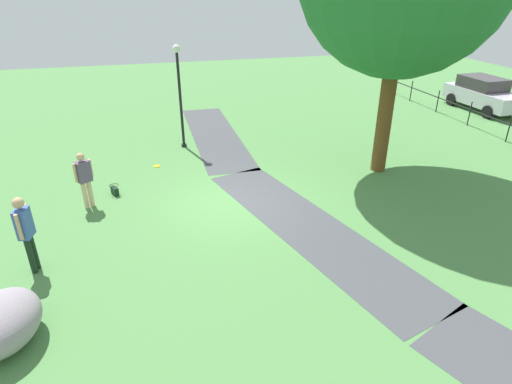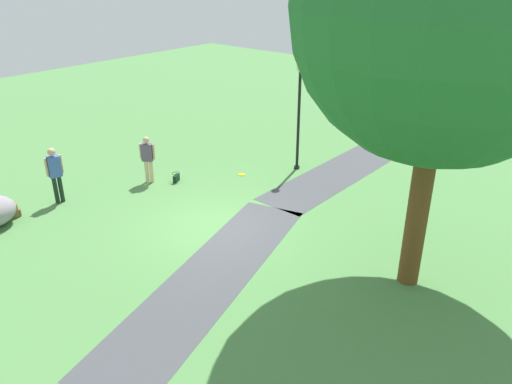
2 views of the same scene
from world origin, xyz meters
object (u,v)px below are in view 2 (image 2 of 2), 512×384
large_shade_tree (449,9)px  woman_with_handbag (148,156)px  handbag_on_grass (176,178)px  backpack_by_boulder (15,210)px  lamp_post (299,106)px  man_near_boulder (55,171)px  frisbee_on_grass (242,175)px

large_shade_tree → woman_with_handbag: size_ratio=5.62×
handbag_on_grass → backpack_by_boulder: 5.04m
woman_with_handbag → backpack_by_boulder: bearing=-14.5°
lamp_post → man_near_boulder: lamp_post is taller
man_near_boulder → frisbee_on_grass: size_ratio=7.64×
frisbee_on_grass → woman_with_handbag: bearing=-38.9°
handbag_on_grass → backpack_by_boulder: (4.73, -1.74, 0.05)m
large_shade_tree → lamp_post: large_shade_tree is taller
large_shade_tree → backpack_by_boulder: size_ratio=22.63×
woman_with_handbag → frisbee_on_grass: bearing=141.1°
woman_with_handbag → large_shade_tree: bearing=91.6°
lamp_post → frisbee_on_grass: lamp_post is taller
frisbee_on_grass → man_near_boulder: bearing=-28.9°
lamp_post → frisbee_on_grass: size_ratio=15.99×
large_shade_tree → man_near_boulder: 11.64m
woman_with_handbag → backpack_by_boulder: (4.13, -1.07, -0.73)m
man_near_boulder → frisbee_on_grass: (-5.25, 2.90, -1.03)m
lamp_post → woman_with_handbag: 5.39m
large_shade_tree → frisbee_on_grass: size_ratio=38.76×
large_shade_tree → woman_with_handbag: large_shade_tree is taller
large_shade_tree → frisbee_on_grass: large_shade_tree is taller
large_shade_tree → frisbee_on_grass: (-2.21, -7.17, -6.02)m
man_near_boulder → handbag_on_grass: (-3.39, 1.58, -0.90)m
man_near_boulder → backpack_by_boulder: man_near_boulder is taller
lamp_post → man_near_boulder: (6.97, -4.03, -1.25)m
woman_with_handbag → man_near_boulder: (2.79, -0.91, 0.12)m
backpack_by_boulder → frisbee_on_grass: bearing=155.1°
large_shade_tree → backpack_by_boulder: 12.57m
man_near_boulder → handbag_on_grass: man_near_boulder is taller
lamp_post → backpack_by_boulder: lamp_post is taller
large_shade_tree → woman_with_handbag: 10.49m
man_near_boulder → lamp_post: bearing=150.0°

